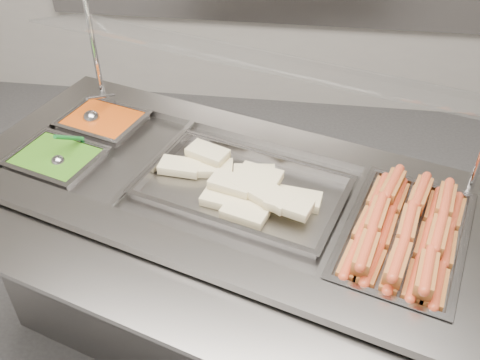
# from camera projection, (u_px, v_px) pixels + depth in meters

# --- Properties ---
(steam_counter) EXTENTS (1.92, 1.28, 0.85)m
(steam_counter) POSITION_uv_depth(u_px,v_px,m) (229.00, 267.00, 2.04)
(steam_counter) COLOR slate
(steam_counter) RESTS_ON ground
(tray_rail) EXTENTS (1.69, 0.82, 0.05)m
(tray_rail) POSITION_uv_depth(u_px,v_px,m) (150.00, 294.00, 1.46)
(tray_rail) COLOR gray
(tray_rail) RESTS_ON steam_counter
(sneeze_guard) EXTENTS (1.56, 0.73, 0.41)m
(sneeze_guard) POSITION_uv_depth(u_px,v_px,m) (254.00, 61.00, 1.70)
(sneeze_guard) COLOR silver
(sneeze_guard) RESTS_ON steam_counter
(pan_hotdogs) EXTENTS (0.46, 0.59, 0.09)m
(pan_hotdogs) POSITION_uv_depth(u_px,v_px,m) (403.00, 244.00, 1.60)
(pan_hotdogs) COLOR #979494
(pan_hotdogs) RESTS_ON steam_counter
(pan_wraps) EXTENTS (0.72, 0.55, 0.07)m
(pan_wraps) POSITION_uv_depth(u_px,v_px,m) (243.00, 192.00, 1.77)
(pan_wraps) COLOR #979494
(pan_wraps) RESTS_ON steam_counter
(pan_beans) EXTENTS (0.34, 0.30, 0.09)m
(pan_beans) POSITION_uv_depth(u_px,v_px,m) (104.00, 127.00, 2.10)
(pan_beans) COLOR #979494
(pan_beans) RESTS_ON steam_counter
(pan_peas) EXTENTS (0.34, 0.30, 0.09)m
(pan_peas) POSITION_uv_depth(u_px,v_px,m) (58.00, 165.00, 1.90)
(pan_peas) COLOR #979494
(pan_peas) RESTS_ON steam_counter
(hotdogs_in_buns) EXTENTS (0.41, 0.54, 0.11)m
(hotdogs_in_buns) POSITION_uv_depth(u_px,v_px,m) (406.00, 233.00, 1.57)
(hotdogs_in_buns) COLOR #A75223
(hotdogs_in_buns) RESTS_ON pan_hotdogs
(tortilla_wraps) EXTENTS (0.57, 0.38, 0.07)m
(tortilla_wraps) POSITION_uv_depth(u_px,v_px,m) (245.00, 186.00, 1.75)
(tortilla_wraps) COLOR beige
(tortilla_wraps) RESTS_ON pan_wraps
(ladle) EXTENTS (0.09, 0.18, 0.13)m
(ladle) POSITION_uv_depth(u_px,v_px,m) (92.00, 117.00, 2.07)
(ladle) COLOR #B0AFB4
(ladle) RESTS_ON pan_beans
(serving_spoon) EXTENTS (0.08, 0.16, 0.13)m
(serving_spoon) POSITION_uv_depth(u_px,v_px,m) (60.00, 158.00, 1.86)
(serving_spoon) COLOR #B0AFB4
(serving_spoon) RESTS_ON pan_peas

